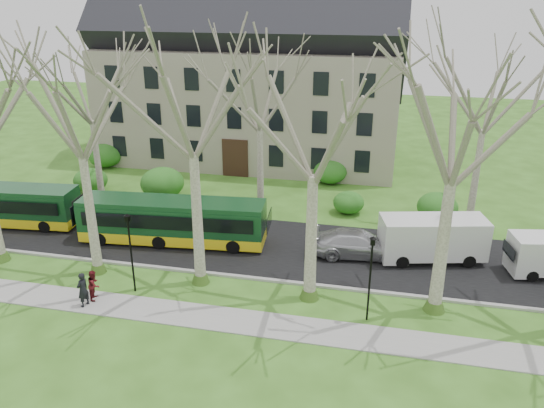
% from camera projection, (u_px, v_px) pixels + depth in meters
% --- Properties ---
extents(ground, '(120.00, 120.00, 0.00)m').
position_uv_depth(ground, '(251.00, 294.00, 27.48)').
color(ground, '#34601B').
rests_on(ground, ground).
extents(sidewalk, '(70.00, 2.00, 0.06)m').
position_uv_depth(sidewalk, '(238.00, 321.00, 25.21)').
color(sidewalk, gray).
rests_on(sidewalk, ground).
extents(road, '(80.00, 8.00, 0.06)m').
position_uv_depth(road, '(273.00, 247.00, 32.45)').
color(road, black).
rests_on(road, ground).
extents(curb, '(80.00, 0.25, 0.14)m').
position_uv_depth(curb, '(258.00, 279.00, 28.81)').
color(curb, '#A5A39E').
rests_on(curb, ground).
extents(building, '(26.50, 12.20, 16.00)m').
position_uv_depth(building, '(252.00, 70.00, 47.39)').
color(building, gray).
rests_on(building, ground).
extents(tree_row_verge, '(49.00, 7.00, 14.00)m').
position_uv_depth(tree_row_verge, '(250.00, 164.00, 25.13)').
color(tree_row_verge, gray).
rests_on(tree_row_verge, ground).
extents(tree_row_far, '(33.00, 7.00, 12.00)m').
position_uv_depth(tree_row_far, '(272.00, 129.00, 35.46)').
color(tree_row_far, gray).
rests_on(tree_row_far, ground).
extents(lamp_row, '(36.22, 0.22, 4.30)m').
position_uv_depth(lamp_row, '(245.00, 259.00, 25.61)').
color(lamp_row, black).
rests_on(lamp_row, ground).
extents(hedges, '(30.60, 8.60, 2.00)m').
position_uv_depth(hedges, '(238.00, 181.00, 40.72)').
color(hedges, '#1F5618').
rests_on(hedges, ground).
extents(bus_follow, '(11.56, 3.38, 2.85)m').
position_uv_depth(bus_follow, '(173.00, 221.00, 32.59)').
color(bus_follow, '#123F1D').
rests_on(bus_follow, road).
extents(sedan, '(5.58, 2.83, 1.55)m').
position_uv_depth(sedan, '(358.00, 244.00, 31.09)').
color(sedan, '#ADADB2').
rests_on(sedan, road).
extents(van_a, '(6.26, 3.46, 2.58)m').
position_uv_depth(van_a, '(432.00, 239.00, 30.44)').
color(van_a, silver).
rests_on(van_a, road).
extents(pedestrian_a, '(0.60, 0.76, 1.82)m').
position_uv_depth(pedestrian_a, '(83.00, 290.00, 26.06)').
color(pedestrian_a, black).
rests_on(pedestrian_a, sidewalk).
extents(pedestrian_b, '(0.75, 0.88, 1.59)m').
position_uv_depth(pedestrian_b, '(94.00, 285.00, 26.72)').
color(pedestrian_b, '#5A1419').
rests_on(pedestrian_b, sidewalk).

